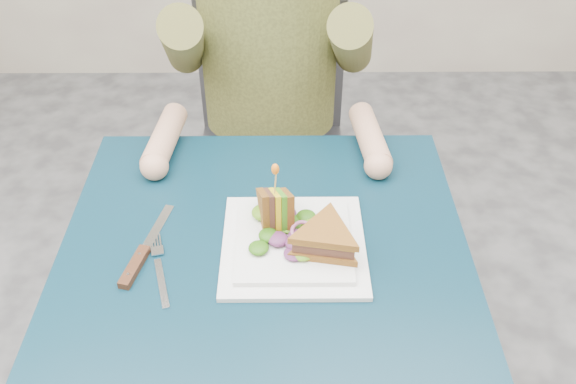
{
  "coord_description": "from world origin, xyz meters",
  "views": [
    {
      "loc": [
        0.04,
        -0.77,
        1.52
      ],
      "look_at": [
        0.04,
        0.07,
        0.82
      ],
      "focal_mm": 38.0,
      "sensor_mm": 36.0,
      "label": 1
    }
  ],
  "objects_px": {
    "chair": "(272,123)",
    "sandwich_upright": "(276,209)",
    "diner": "(268,17)",
    "sandwich_flat": "(325,239)",
    "knife": "(139,259)",
    "table": "(265,283)",
    "plate": "(294,244)",
    "fork": "(160,271)"
  },
  "relations": [
    {
      "from": "sandwich_upright",
      "to": "knife",
      "type": "xyz_separation_m",
      "value": [
        -0.24,
        -0.08,
        -0.05
      ]
    },
    {
      "from": "table",
      "to": "sandwich_flat",
      "type": "relative_size",
      "value": 4.55
    },
    {
      "from": "chair",
      "to": "diner",
      "type": "height_order",
      "value": "diner"
    },
    {
      "from": "chair",
      "to": "sandwich_upright",
      "type": "bearing_deg",
      "value": -88.11
    },
    {
      "from": "diner",
      "to": "sandwich_upright",
      "type": "bearing_deg",
      "value": -87.72
    },
    {
      "from": "fork",
      "to": "knife",
      "type": "height_order",
      "value": "knife"
    },
    {
      "from": "diner",
      "to": "sandwich_flat",
      "type": "xyz_separation_m",
      "value": [
        0.11,
        -0.61,
        -0.14
      ]
    },
    {
      "from": "chair",
      "to": "sandwich_upright",
      "type": "height_order",
      "value": "chair"
    },
    {
      "from": "table",
      "to": "plate",
      "type": "bearing_deg",
      "value": 17.16
    },
    {
      "from": "fork",
      "to": "diner",
      "type": "bearing_deg",
      "value": 74.36
    },
    {
      "from": "sandwich_flat",
      "to": "sandwich_upright",
      "type": "distance_m",
      "value": 0.11
    },
    {
      "from": "sandwich_upright",
      "to": "table",
      "type": "bearing_deg",
      "value": -109.32
    },
    {
      "from": "knife",
      "to": "sandwich_upright",
      "type": "bearing_deg",
      "value": 17.96
    },
    {
      "from": "chair",
      "to": "diner",
      "type": "bearing_deg",
      "value": -90.0
    },
    {
      "from": "plate",
      "to": "diner",
      "type": "bearing_deg",
      "value": 95.24
    },
    {
      "from": "sandwich_flat",
      "to": "chair",
      "type": "bearing_deg",
      "value": 98.55
    },
    {
      "from": "diner",
      "to": "fork",
      "type": "distance_m",
      "value": 0.7
    },
    {
      "from": "table",
      "to": "chair",
      "type": "height_order",
      "value": "chair"
    },
    {
      "from": "chair",
      "to": "diner",
      "type": "xyz_separation_m",
      "value": [
        -0.0,
        -0.11,
        0.37
      ]
    },
    {
      "from": "diner",
      "to": "plate",
      "type": "xyz_separation_m",
      "value": [
        0.05,
        -0.59,
        -0.18
      ]
    },
    {
      "from": "sandwich_upright",
      "to": "knife",
      "type": "relative_size",
      "value": 0.57
    },
    {
      "from": "table",
      "to": "knife",
      "type": "distance_m",
      "value": 0.24
    },
    {
      "from": "sandwich_flat",
      "to": "sandwich_upright",
      "type": "relative_size",
      "value": 1.32
    },
    {
      "from": "plate",
      "to": "table",
      "type": "bearing_deg",
      "value": -162.84
    },
    {
      "from": "chair",
      "to": "sandwich_upright",
      "type": "xyz_separation_m",
      "value": [
        0.02,
        -0.65,
        0.24
      ]
    },
    {
      "from": "diner",
      "to": "knife",
      "type": "xyz_separation_m",
      "value": [
        -0.22,
        -0.62,
        -0.18
      ]
    },
    {
      "from": "table",
      "to": "knife",
      "type": "height_order",
      "value": "knife"
    },
    {
      "from": "fork",
      "to": "chair",
      "type": "bearing_deg",
      "value": 76.58
    },
    {
      "from": "sandwich_flat",
      "to": "diner",
      "type": "bearing_deg",
      "value": 100.09
    },
    {
      "from": "sandwich_flat",
      "to": "knife",
      "type": "relative_size",
      "value": 0.75
    },
    {
      "from": "diner",
      "to": "table",
      "type": "bearing_deg",
      "value": -90.0
    },
    {
      "from": "sandwich_upright",
      "to": "knife",
      "type": "height_order",
      "value": "sandwich_upright"
    },
    {
      "from": "table",
      "to": "sandwich_upright",
      "type": "height_order",
      "value": "sandwich_upright"
    },
    {
      "from": "sandwich_upright",
      "to": "fork",
      "type": "relative_size",
      "value": 0.71
    },
    {
      "from": "table",
      "to": "sandwich_upright",
      "type": "distance_m",
      "value": 0.15
    },
    {
      "from": "table",
      "to": "diner",
      "type": "xyz_separation_m",
      "value": [
        -0.0,
        0.6,
        0.26
      ]
    },
    {
      "from": "knife",
      "to": "plate",
      "type": "bearing_deg",
      "value": 7.04
    },
    {
      "from": "diner",
      "to": "sandwich_upright",
      "type": "relative_size",
      "value": 5.95
    },
    {
      "from": "diner",
      "to": "plate",
      "type": "relative_size",
      "value": 2.87
    },
    {
      "from": "chair",
      "to": "knife",
      "type": "bearing_deg",
      "value": -106.88
    },
    {
      "from": "diner",
      "to": "knife",
      "type": "height_order",
      "value": "diner"
    },
    {
      "from": "sandwich_flat",
      "to": "knife",
      "type": "xyz_separation_m",
      "value": [
        -0.33,
        -0.01,
        -0.04
      ]
    }
  ]
}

